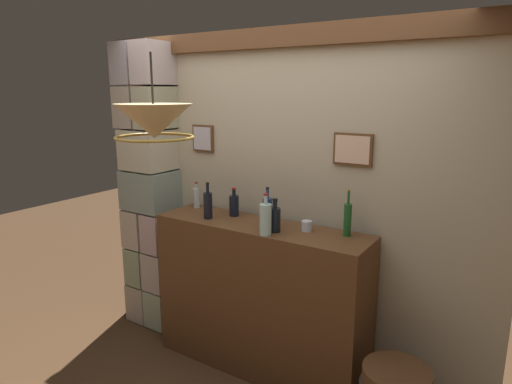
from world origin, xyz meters
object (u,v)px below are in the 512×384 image
liquor_bottle_port (208,205)px  liquor_bottle_rum (275,219)px  liquor_bottle_vermouth (267,212)px  liquor_bottle_vodka (197,197)px  glass_tumbler_rocks (307,226)px  liquor_bottle_brandy (348,219)px  liquor_bottle_bourbon (234,205)px  pendant_lamp (154,122)px  liquor_bottle_whiskey (266,219)px

liquor_bottle_port → liquor_bottle_rum: bearing=-0.5°
liquor_bottle_rum → liquor_bottle_vermouth: size_ratio=0.81×
liquor_bottle_vodka → liquor_bottle_rum: bearing=-13.1°
liquor_bottle_vodka → liquor_bottle_vermouth: bearing=-9.8°
liquor_bottle_vermouth → glass_tumbler_rocks: size_ratio=3.94×
liquor_bottle_port → glass_tumbler_rocks: 0.77m
liquor_bottle_vodka → glass_tumbler_rocks: (1.03, -0.07, -0.05)m
liquor_bottle_brandy → liquor_bottle_vermouth: bearing=-168.5°
liquor_bottle_bourbon → liquor_bottle_brandy: size_ratio=0.69×
liquor_bottle_bourbon → liquor_bottle_rum: bearing=-20.2°
liquor_bottle_bourbon → liquor_bottle_port: (-0.12, -0.16, 0.02)m
liquor_bottle_vermouth → liquor_bottle_bourbon: bearing=164.5°
liquor_bottle_brandy → pendant_lamp: bearing=-130.5°
liquor_bottle_brandy → glass_tumbler_rocks: (-0.27, -0.05, -0.08)m
pendant_lamp → liquor_bottle_whiskey: bearing=63.5°
liquor_bottle_bourbon → liquor_bottle_vodka: liquor_bottle_bourbon is taller
liquor_bottle_bourbon → pendant_lamp: (0.12, -0.91, 0.68)m
liquor_bottle_port → liquor_bottle_vodka: liquor_bottle_port is taller
liquor_bottle_brandy → liquor_bottle_rum: bearing=-157.9°
liquor_bottle_vermouth → pendant_lamp: bearing=-106.3°
liquor_bottle_bourbon → pendant_lamp: size_ratio=0.48×
liquor_bottle_vermouth → liquor_bottle_port: (-0.48, -0.07, -0.00)m
liquor_bottle_rum → liquor_bottle_bourbon: bearing=159.8°
liquor_bottle_port → liquor_bottle_vermouth: bearing=7.7°
liquor_bottle_whiskey → pendant_lamp: size_ratio=0.61×
liquor_bottle_brandy → liquor_bottle_whiskey: (-0.46, -0.27, -0.01)m
liquor_bottle_whiskey → liquor_bottle_vodka: bearing=160.9°
liquor_bottle_bourbon → glass_tumbler_rocks: bearing=-3.3°
liquor_bottle_port → glass_tumbler_rocks: bearing=9.6°
liquor_bottle_bourbon → liquor_bottle_whiskey: bearing=-30.5°
liquor_bottle_port → liquor_bottle_brandy: bearing=9.7°
liquor_bottle_vodka → liquor_bottle_whiskey: bearing=-19.1°
liquor_bottle_brandy → liquor_bottle_whiskey: 0.54m
liquor_bottle_bourbon → liquor_bottle_vodka: size_ratio=1.03×
liquor_bottle_vodka → liquor_bottle_port: bearing=-35.3°
liquor_bottle_vermouth → liquor_bottle_vodka: liquor_bottle_vermouth is taller
liquor_bottle_whiskey → liquor_bottle_bourbon: bearing=149.5°
liquor_bottle_bourbon → liquor_bottle_vermouth: bearing=-15.5°
liquor_bottle_bourbon → liquor_bottle_port: 0.21m
liquor_bottle_brandy → liquor_bottle_vodka: bearing=179.1°
liquor_bottle_vermouth → pendant_lamp: size_ratio=0.62×
liquor_bottle_bourbon → liquor_bottle_vermouth: liquor_bottle_vermouth is taller
liquor_bottle_vermouth → liquor_bottle_vodka: bearing=170.2°
liquor_bottle_vermouth → liquor_bottle_port: bearing=-172.3°
liquor_bottle_whiskey → pendant_lamp: pendant_lamp is taller
liquor_bottle_vodka → pendant_lamp: (0.52, -0.94, 0.68)m
liquor_bottle_brandy → liquor_bottle_vermouth: (-0.55, -0.11, -0.01)m
liquor_bottle_bourbon → glass_tumbler_rocks: size_ratio=3.05×
liquor_bottle_bourbon → liquor_bottle_whiskey: (0.44, -0.26, 0.02)m
liquor_bottle_brandy → liquor_bottle_whiskey: size_ratio=1.13×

